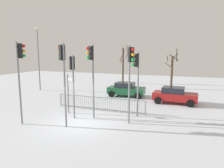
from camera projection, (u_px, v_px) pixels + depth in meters
ground_plane at (79, 124)px, 12.65m from camera, size 60.00×60.00×0.00m
traffic_light_foreground_left at (20, 65)px, 12.15m from camera, size 0.39×0.53×5.17m
traffic_light_foreground_right at (131, 68)px, 12.08m from camera, size 0.47×0.47×4.94m
traffic_light_mid_right at (136, 70)px, 13.60m from camera, size 0.48×0.46×4.56m
traffic_light_mid_left at (72, 72)px, 13.42m from camera, size 0.48×0.45×4.38m
traffic_light_rear_right at (91, 65)px, 13.16m from camera, size 0.41×0.52×5.04m
traffic_light_rear_left at (63, 67)px, 11.65m from camera, size 0.54×0.38×5.07m
direction_sign_post at (69, 92)px, 14.66m from camera, size 0.77×0.25×2.95m
pedestrian_guard_railing at (100, 104)px, 15.54m from camera, size 7.32×0.15×1.07m
car_green_trailing at (126, 89)px, 20.64m from camera, size 3.88×2.08×1.47m
car_red_near at (175, 95)px, 17.73m from camera, size 3.86×2.05×1.47m
street_lamp at (38, 52)px, 23.70m from camera, size 0.36×0.36×7.59m
bare_tree_left at (172, 70)px, 24.77m from camera, size 1.65×1.54×5.05m
bare_tree_centre at (123, 64)px, 29.42m from camera, size 1.64×1.47×5.69m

